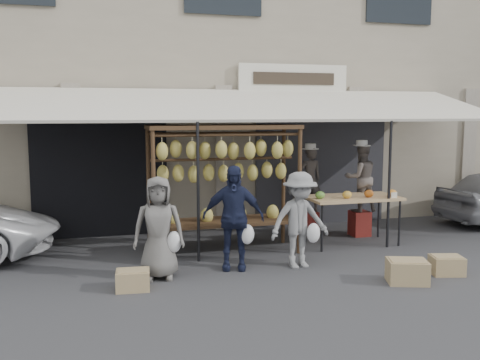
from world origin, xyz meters
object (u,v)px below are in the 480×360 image
object	(u,v)px
crate_near_b	(447,265)
crate_far	(133,280)
produce_table	(353,199)
vendor_right	(361,178)
vendor_left	(310,180)
crate_near_a	(407,271)
customer_left	(159,228)
banana_rack	(224,164)
customer_right	(299,220)
customer_mid	(233,218)

from	to	relation	value
crate_near_b	crate_far	bearing A→B (deg)	173.23
produce_table	vendor_right	world-z (taller)	vendor_right
vendor_left	crate_near_a	size ratio (longest dim) A/B	2.36
produce_table	customer_left	world-z (taller)	customer_left
banana_rack	vendor_left	size ratio (longest dim) A/B	1.99
crate_far	crate_near_b	bearing A→B (deg)	-6.77
banana_rack	customer_right	bearing A→B (deg)	-50.33
customer_left	vendor_left	bearing A→B (deg)	39.58
vendor_left	customer_left	bearing A→B (deg)	31.43
customer_left	crate_near_a	bearing A→B (deg)	-12.76
crate_near_b	crate_near_a	bearing A→B (deg)	-166.46
vendor_right	vendor_left	bearing A→B (deg)	-23.67
customer_mid	crate_far	xyz separation A→B (m)	(-1.60, -0.60, -0.68)
crate_near_a	customer_left	bearing A→B (deg)	161.10
crate_near_a	crate_far	distance (m)	3.91
crate_near_a	crate_near_b	bearing A→B (deg)	13.54
crate_near_b	crate_far	distance (m)	4.68
crate_near_b	crate_far	size ratio (longest dim) A/B	1.02
produce_table	customer_left	distance (m)	3.89
customer_left	crate_far	size ratio (longest dim) A/B	3.33
customer_mid	vendor_left	bearing A→B (deg)	58.90
banana_rack	crate_near_b	distance (m)	3.90
vendor_right	crate_near_b	world-z (taller)	vendor_right
customer_right	crate_near_b	bearing A→B (deg)	-30.89
crate_far	banana_rack	bearing A→B (deg)	42.42
produce_table	crate_far	xyz separation A→B (m)	(-4.14, -1.53, -0.73)
vendor_right	customer_mid	xyz separation A→B (m)	(-3.02, -1.53, -0.34)
vendor_left	crate_near_a	bearing A→B (deg)	89.85
crate_near_a	produce_table	bearing A→B (deg)	82.53
vendor_left	banana_rack	bearing A→B (deg)	25.64
vendor_left	crate_far	xyz separation A→B (m)	(-3.73, -2.62, -0.96)
banana_rack	customer_mid	xyz separation A→B (m)	(-0.10, -0.94, -0.75)
banana_rack	customer_left	distance (m)	1.88
customer_mid	crate_near_b	size ratio (longest dim) A/B	3.53
vendor_left	customer_left	distance (m)	3.99
produce_table	customer_mid	world-z (taller)	customer_mid
produce_table	vendor_left	bearing A→B (deg)	110.59
produce_table	crate_near_b	xyz separation A→B (m)	(0.51, -2.08, -0.72)
customer_mid	crate_near_a	size ratio (longest dim) A/B	2.96
banana_rack	vendor_left	distance (m)	2.35
banana_rack	customer_mid	world-z (taller)	banana_rack
vendor_right	crate_near_a	world-z (taller)	vendor_right
customer_right	crate_near_a	distance (m)	1.78
customer_left	crate_near_b	world-z (taller)	customer_left
vendor_right	crate_near_a	size ratio (longest dim) A/B	2.41
customer_mid	crate_near_b	distance (m)	3.34
vendor_left	vendor_right	world-z (taller)	vendor_right
customer_right	customer_left	bearing A→B (deg)	174.37
customer_left	crate_near_b	bearing A→B (deg)	-6.87
vendor_left	crate_near_a	world-z (taller)	vendor_left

